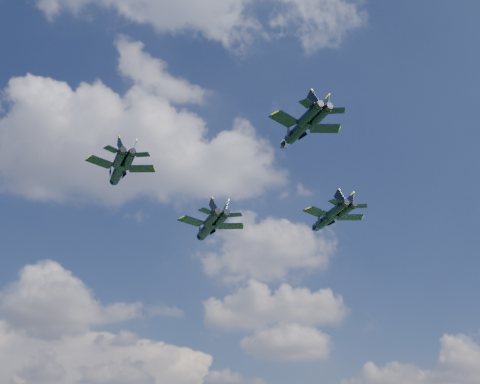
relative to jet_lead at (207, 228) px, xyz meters
name	(u,v)px	position (x,y,z in m)	size (l,w,h in m)	color
jet_lead	(207,228)	(0.00, 0.00, 0.00)	(12.48, 16.75, 3.94)	black
jet_left	(118,171)	(-14.66, -22.91, -0.01)	(10.23, 13.83, 3.25)	black
jet_right	(327,219)	(20.74, -10.08, -1.48)	(11.11, 15.02, 3.54)	black
jet_slot	(297,131)	(11.07, -35.37, 1.17)	(10.22, 13.93, 3.28)	black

